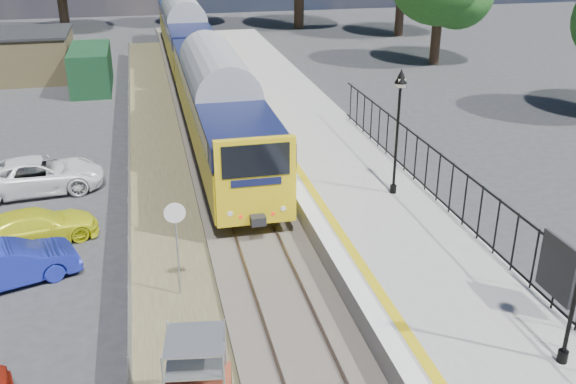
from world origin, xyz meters
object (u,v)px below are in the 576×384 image
object	(u,v)px
victorian_lamp_north	(399,103)
car_yellow	(35,227)
car_blue	(8,264)
train	(197,56)
car_white	(39,175)
brick_plinth	(197,384)
speed_sign	(176,233)

from	to	relation	value
victorian_lamp_north	car_yellow	size ratio (longest dim) A/B	1.12
victorian_lamp_north	car_blue	bearing A→B (deg)	-171.29
train	car_white	world-z (taller)	train
train	brick_plinth	xyz separation A→B (m)	(-2.75, -28.48, -1.23)
car_blue	car_yellow	world-z (taller)	car_blue
speed_sign	car_blue	xyz separation A→B (m)	(-4.98, 1.86, -1.42)
victorian_lamp_north	speed_sign	bearing A→B (deg)	-154.45
train	victorian_lamp_north	bearing A→B (deg)	-74.67
train	speed_sign	bearing A→B (deg)	-96.84
brick_plinth	car_blue	size ratio (longest dim) A/B	0.57
brick_plinth	speed_sign	bearing A→B (deg)	90.35
train	car_blue	size ratio (longest dim) A/B	10.08
train	speed_sign	distance (m)	23.36
car_yellow	car_white	world-z (taller)	car_white
victorian_lamp_north	train	world-z (taller)	victorian_lamp_north
car_blue	car_yellow	distance (m)	2.64
victorian_lamp_north	speed_sign	xyz separation A→B (m)	(-8.08, -3.86, -2.21)
car_yellow	car_white	bearing A→B (deg)	-11.58
car_blue	car_white	world-z (taller)	car_white
speed_sign	car_yellow	distance (m)	6.53
train	car_yellow	size ratio (longest dim) A/B	9.90
speed_sign	car_white	size ratio (longest dim) A/B	0.60
train	car_yellow	world-z (taller)	train
speed_sign	car_yellow	bearing A→B (deg)	135.68
victorian_lamp_north	car_white	world-z (taller)	victorian_lamp_north
speed_sign	brick_plinth	bearing A→B (deg)	-89.48
brick_plinth	speed_sign	size ratio (longest dim) A/B	0.76
speed_sign	car_blue	bearing A→B (deg)	159.67
train	brick_plinth	world-z (taller)	train
train	speed_sign	world-z (taller)	train
train	speed_sign	xyz separation A→B (m)	(-2.78, -23.19, -0.26)
speed_sign	car_white	bearing A→B (deg)	118.79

